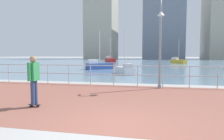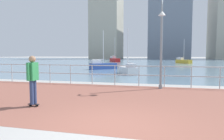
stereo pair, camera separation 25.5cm
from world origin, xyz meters
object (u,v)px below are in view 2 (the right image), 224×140
Objects in this scene: lamppost at (161,40)px; sailboat_teal at (115,60)px; sailboat_white at (128,70)px; skateboarder at (33,76)px; sailboat_yellow at (183,61)px; sailboat_navy at (102,66)px.

lamppost is 0.79× the size of sailboat_teal.
sailboat_teal reaches higher than sailboat_white.
lamppost is at bearing -69.37° from sailboat_white.
sailboat_teal is at bearing 98.74° from skateboarder.
sailboat_yellow is (4.53, 32.31, -2.08)m from lamppost.
sailboat_navy is at bearing 126.46° from sailboat_white.
sailboat_navy reaches higher than sailboat_white.
skateboarder is 41.78m from sailboat_teal.
sailboat_white is 25.74m from sailboat_yellow.
sailboat_white is at bearing 83.47° from skateboarder.
sailboat_yellow is (15.17, -4.38, -0.09)m from sailboat_teal.
skateboarder is at bearing -132.95° from lamppost.
sailboat_white is (-2.88, 7.66, -2.14)m from lamppost.
sailboat_teal is (-10.64, 36.69, -1.99)m from lamppost.
sailboat_teal is at bearing 104.95° from sailboat_white.
lamppost is 8.46m from sailboat_white.
sailboat_white is at bearing 110.63° from lamppost.
lamppost is 0.98× the size of sailboat_navy.
skateboarder is at bearing -103.43° from sailboat_yellow.
sailboat_white is at bearing -53.54° from sailboat_navy.
skateboarder is 17.88m from sailboat_navy.
skateboarder is 0.30× the size of sailboat_teal.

